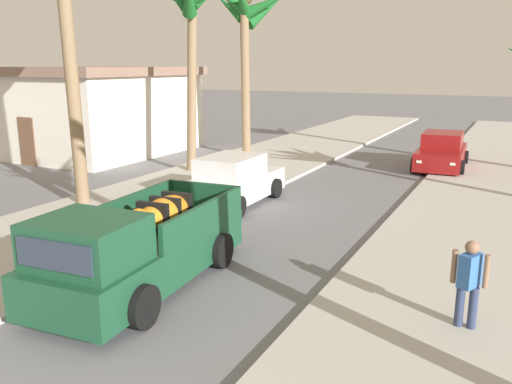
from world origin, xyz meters
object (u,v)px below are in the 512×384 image
(pickup_truck, at_px, (139,248))
(pedestrian, at_px, (469,281))
(car_left_near, at_px, (232,182))
(car_right_near, at_px, (441,152))
(palm_tree_right_fore, at_px, (191,13))
(roadside_house, at_px, (94,110))
(palm_tree_left_fore, at_px, (247,22))

(pickup_truck, height_order, pedestrian, pickup_truck)
(car_left_near, xyz_separation_m, car_right_near, (5.03, 9.00, 0.00))
(pickup_truck, distance_m, palm_tree_right_fore, 12.70)
(car_right_near, height_order, palm_tree_right_fore, palm_tree_right_fore)
(car_left_near, relative_size, car_right_near, 0.99)
(pickup_truck, relative_size, car_right_near, 1.24)
(car_right_near, xyz_separation_m, roadside_house, (-16.10, -3.18, 1.40))
(car_right_near, bearing_deg, palm_tree_right_fore, -149.26)
(car_left_near, height_order, car_right_near, same)
(car_left_near, distance_m, pedestrian, 9.26)
(pickup_truck, relative_size, roadside_house, 0.61)
(car_right_near, bearing_deg, roadside_house, -168.81)
(pickup_truck, relative_size, car_left_near, 1.25)
(pedestrian, bearing_deg, roadside_house, 148.52)
(pickup_truck, relative_size, palm_tree_left_fore, 0.70)
(car_left_near, xyz_separation_m, palm_tree_right_fore, (-3.84, 3.72, 5.48))
(pickup_truck, relative_size, pedestrian, 3.35)
(palm_tree_left_fore, distance_m, pedestrian, 18.30)
(car_left_near, distance_m, car_right_near, 10.31)
(car_left_near, distance_m, roadside_house, 12.58)
(roadside_house, relative_size, pedestrian, 5.50)
(car_right_near, distance_m, pedestrian, 14.71)
(car_left_near, height_order, palm_tree_right_fore, palm_tree_right_fore)
(car_left_near, distance_m, palm_tree_left_fore, 10.39)
(palm_tree_right_fore, bearing_deg, roadside_house, 163.87)
(palm_tree_left_fore, bearing_deg, palm_tree_right_fore, -92.23)
(roadside_house, bearing_deg, palm_tree_left_fore, 16.86)
(pickup_truck, bearing_deg, car_right_near, 77.31)
(palm_tree_left_fore, xyz_separation_m, pedestrian, (11.10, -13.57, -5.25))
(car_left_near, xyz_separation_m, palm_tree_left_fore, (-3.67, 8.05, 5.45))
(palm_tree_right_fore, relative_size, pedestrian, 4.77)
(pickup_truck, bearing_deg, car_left_near, 103.59)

